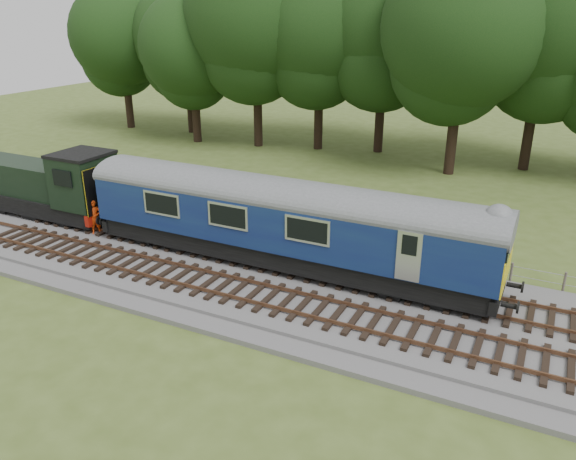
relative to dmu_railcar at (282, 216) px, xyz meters
The scene contains 9 objects.
ground 4.24m from the dmu_railcar, 24.73° to the right, with size 120.00×120.00×0.00m, color #44561F.
ballast 4.14m from the dmu_railcar, 24.73° to the right, with size 70.00×7.00×0.35m, color #4C4C4F.
track_north 3.75m from the dmu_railcar, ahead, with size 67.20×2.40×0.21m.
track_south 4.80m from the dmu_railcar, 44.63° to the right, with size 67.20×2.40×0.21m.
fence 5.06m from the dmu_railcar, 45.57° to the left, with size 64.00×0.12×1.00m, color #6B6054, non-canonical shape.
tree_line 20.99m from the dmu_railcar, 81.61° to the left, with size 70.00×8.00×18.00m, color black, non-canonical shape.
dmu_railcar is the anchor object (origin of this frame).
shunter_loco 13.94m from the dmu_railcar, behind, with size 8.91×2.60×3.38m.
worker 10.00m from the dmu_railcar, behind, with size 0.62×0.41×1.71m, color #E73D0C.
Camera 1 is at (7.01, -18.32, 10.78)m, focal length 35.00 mm.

